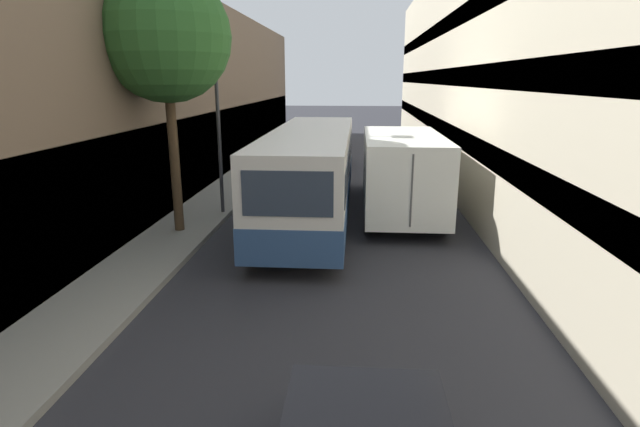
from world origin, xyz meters
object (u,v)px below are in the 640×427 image
Objects in this scene: panel_van at (329,146)px; box_truck at (400,168)px; street_tree_left at (165,37)px; street_lamp at (215,58)px; bus at (311,173)px.

box_truck is at bearing -72.06° from panel_van.
street_tree_left reaches higher than panel_van.
street_lamp is at bearing 70.72° from street_tree_left.
street_lamp is at bearing 177.38° from bus.
bus is 2.73× the size of panel_van.
box_truck is 2.05× the size of panel_van.
street_lamp reaches higher than street_tree_left.
bus is 10.72m from panel_van.
panel_van is at bearing 90.22° from bus.
street_lamp reaches higher than box_truck.
box_truck is 7.16m from street_lamp.
street_tree_left is (-3.77, -12.72, 4.57)m from panel_van.
bus is at bearing -2.62° from street_lamp.
bus reaches higher than panel_van.
street_tree_left is (-6.79, -3.37, 4.11)m from box_truck.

